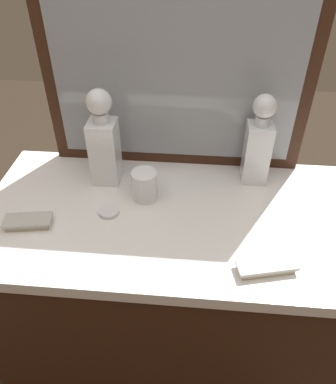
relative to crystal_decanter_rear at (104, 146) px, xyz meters
name	(u,v)px	position (x,y,z in m)	size (l,w,h in m)	color
ground_plane	(168,363)	(0.21, -0.15, -1.03)	(6.00, 6.00, 0.00)	#2D2319
dresser	(168,303)	(0.21, -0.15, -0.57)	(1.12, 0.58, 0.90)	#381E11
dresser_mirror	(176,56)	(0.21, 0.12, 0.24)	(0.83, 0.03, 0.74)	#381E11
crystal_decanter_rear	(104,146)	(0.00, 0.00, 0.00)	(0.08, 0.08, 0.31)	white
crystal_decanter_center	(258,148)	(0.47, 0.04, -0.01)	(0.08, 0.08, 0.30)	white
crystal_tumbler_right	(145,186)	(0.13, -0.08, -0.08)	(0.08, 0.08, 0.09)	white
silver_brush_left	(28,222)	(-0.18, -0.24, -0.11)	(0.14, 0.08, 0.02)	#B7A88C
silver_brush_rear	(266,267)	(0.48, -0.34, -0.11)	(0.16, 0.09, 0.02)	#B7A88C
porcelain_dish	(109,211)	(0.04, -0.16, -0.12)	(0.06, 0.06, 0.01)	silver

